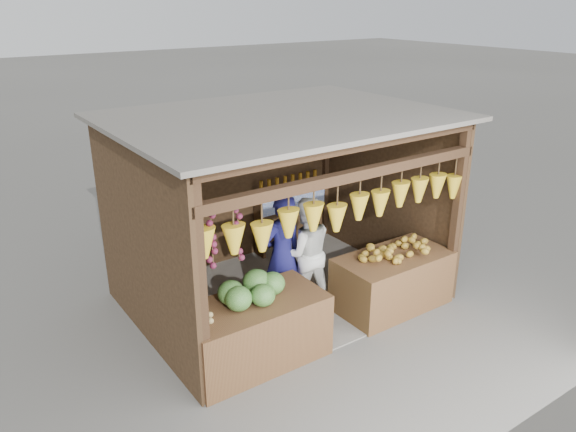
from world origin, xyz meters
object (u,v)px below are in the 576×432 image
(counter_left, at_px, (254,332))
(man_standing, at_px, (282,255))
(vendor_seated, at_px, (156,271))
(counter_right, at_px, (392,281))
(woman_standing, at_px, (305,252))

(counter_left, relative_size, man_standing, 1.01)
(counter_left, bearing_deg, vendor_seated, 115.24)
(man_standing, relative_size, vendor_seated, 1.57)
(counter_left, relative_size, counter_right, 1.07)
(vendor_seated, bearing_deg, woman_standing, 173.42)
(counter_left, height_order, vendor_seated, vendor_seated)
(counter_right, height_order, vendor_seated, vendor_seated)
(counter_right, height_order, woman_standing, woman_standing)
(counter_left, distance_m, counter_right, 2.25)
(counter_left, distance_m, woman_standing, 1.55)
(counter_left, xyz_separation_m, vendor_seated, (-0.63, 1.34, 0.43))
(man_standing, relative_size, woman_standing, 1.06)
(counter_right, xyz_separation_m, man_standing, (-1.33, 0.77, 0.46))
(man_standing, height_order, woman_standing, man_standing)
(counter_left, height_order, counter_right, counter_left)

